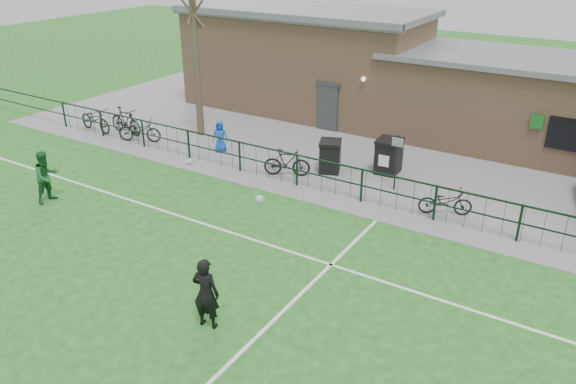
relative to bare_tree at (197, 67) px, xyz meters
The scene contains 20 objects.
ground 13.54m from the bare_tree, 52.70° to the right, with size 90.00×90.00×0.00m, color #1B5A1A.
paving_strip 9.05m from the bare_tree, 20.56° to the left, with size 34.00×13.00×0.02m, color slate.
pitch_line_touch 8.96m from the bare_tree, 18.65° to the right, with size 28.00×0.10×0.01m, color white.
pitch_line_mid 10.73m from the bare_tree, 39.09° to the right, with size 28.00×0.10×0.01m, color white.
pitch_line_perp 14.81m from the bare_tree, 46.40° to the right, with size 0.10×16.00×0.01m, color white.
perimeter_fence 8.72m from the bare_tree, 17.35° to the right, with size 28.00×0.10×1.20m, color black.
bare_tree is the anchor object (origin of this frame).
wheelie_bin_left 7.33m from the bare_tree, ahead, with size 0.74×0.84×1.12m, color black.
wheelie_bin_right 9.10m from the bare_tree, ahead, with size 0.81×0.92×1.22m, color black.
sign_post 9.83m from the bare_tree, ahead, with size 0.06×0.06×2.00m, color black.
bicycle_a 5.40m from the bare_tree, 153.26° to the right, with size 0.72×2.07×1.09m, color black.
bicycle_b 4.09m from the bare_tree, 149.05° to the right, with size 0.56×1.98×1.19m, color black.
bicycle_c 3.63m from the bare_tree, 127.32° to the right, with size 0.66×1.88×0.99m, color black.
bicycle_d 6.54m from the bare_tree, 18.74° to the right, with size 0.49×1.72×1.03m, color black.
bicycle_e 12.09m from the bare_tree, ahead, with size 0.59×1.68×0.88m, color black.
spectator_child 3.38m from the bare_tree, 30.91° to the right, with size 0.63×0.41×1.30m, color blue.
goalkeeper_kick 13.64m from the bare_tree, 49.25° to the right, with size 1.07×3.39×1.95m.
outfield_player 8.21m from the bare_tree, 89.28° to the right, with size 0.85×0.67×1.76m, color #1B6029.
ball_ground 4.57m from the bare_tree, 57.26° to the right, with size 0.24×0.24×0.24m, color white.
clubhouse 9.34m from the bare_tree, 40.12° to the left, with size 24.25×5.40×4.96m.
Camera 1 is at (7.89, -7.65, 8.23)m, focal length 35.00 mm.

